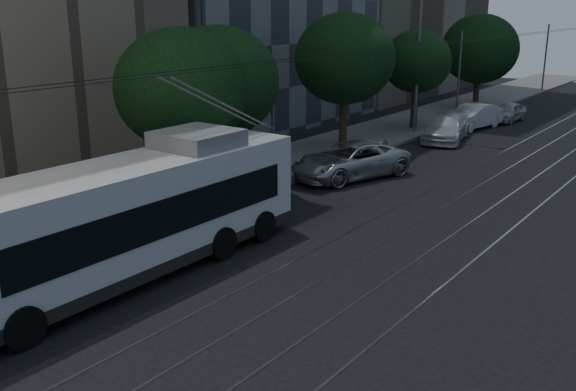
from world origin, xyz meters
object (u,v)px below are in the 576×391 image
(car_white_b, at_px, (446,128))
(car_white_d, at_px, (508,112))
(trolleybus, at_px, (127,218))
(streetlamp_far, at_px, (427,24))
(car_white_a, at_px, (372,151))
(car_white_c, at_px, (473,116))
(pickup_silver, at_px, (350,160))

(car_white_b, xyz_separation_m, car_white_d, (0.74, 8.70, -0.12))
(trolleybus, relative_size, car_white_d, 3.47)
(streetlamp_far, bearing_deg, car_white_a, -80.81)
(car_white_b, relative_size, streetlamp_far, 0.48)
(car_white_b, height_order, car_white_c, car_white_c)
(trolleybus, relative_size, car_white_b, 2.49)
(car_white_a, xyz_separation_m, car_white_c, (0.38, 12.30, 0.12))
(trolleybus, distance_m, car_white_b, 23.91)
(car_white_a, bearing_deg, trolleybus, -105.58)
(pickup_silver, bearing_deg, car_white_b, 107.63)
(car_white_c, bearing_deg, car_white_d, 88.30)
(trolleybus, height_order, car_white_c, trolleybus)
(car_white_c, xyz_separation_m, car_white_d, (0.93, 4.10, -0.15))
(trolleybus, xyz_separation_m, car_white_d, (0.20, 32.58, -1.14))
(car_white_c, height_order, car_white_d, car_white_c)
(streetlamp_far, bearing_deg, pickup_silver, -80.99)
(car_white_a, height_order, streetlamp_far, streetlamp_far)
(car_white_d, bearing_deg, streetlamp_far, -106.82)
(pickup_silver, relative_size, car_white_c, 1.21)
(car_white_b, height_order, streetlamp_far, streetlamp_far)
(car_white_b, height_order, car_white_d, car_white_b)
(car_white_d, bearing_deg, pickup_silver, -90.96)
(car_white_a, relative_size, car_white_c, 0.82)
(car_white_c, distance_m, streetlamp_far, 7.14)
(pickup_silver, relative_size, car_white_d, 1.54)
(streetlamp_far, bearing_deg, car_white_c, 65.86)
(pickup_silver, xyz_separation_m, streetlamp_far, (-1.78, 11.22, 5.72))
(trolleybus, distance_m, car_white_c, 28.51)
(trolleybus, xyz_separation_m, car_white_a, (-1.11, 16.19, -1.11))
(pickup_silver, height_order, car_white_c, pickup_silver)
(trolleybus, distance_m, car_white_d, 32.60)
(car_white_a, height_order, car_white_d, car_white_a)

